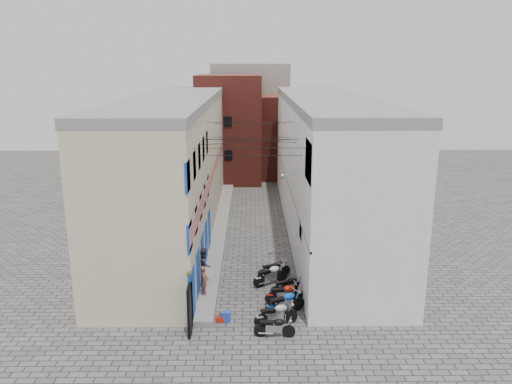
{
  "coord_description": "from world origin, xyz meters",
  "views": [
    {
      "loc": [
        0.06,
        -19.41,
        11.08
      ],
      "look_at": [
        0.37,
        11.73,
        3.0
      ],
      "focal_mm": 35.0,
      "sensor_mm": 36.0,
      "label": 1
    }
  ],
  "objects_px": {
    "motorcycle_g": "(274,268)",
    "red_crate": "(220,319)",
    "motorcycle_e": "(288,285)",
    "person_b": "(204,265)",
    "water_jug_near": "(223,317)",
    "motorcycle_f": "(271,274)",
    "water_jug_far": "(227,317)",
    "motorcycle_c": "(285,302)",
    "motorcycle_b": "(276,313)",
    "motorcycle_d": "(285,293)",
    "motorcycle_a": "(275,326)",
    "person_a": "(204,280)"
  },
  "relations": [
    {
      "from": "motorcycle_c",
      "to": "person_a",
      "type": "distance_m",
      "value": 4.1
    },
    {
      "from": "motorcycle_f",
      "to": "person_b",
      "type": "bearing_deg",
      "value": -117.62
    },
    {
      "from": "motorcycle_b",
      "to": "motorcycle_c",
      "type": "distance_m",
      "value": 1.13
    },
    {
      "from": "motorcycle_e",
      "to": "person_a",
      "type": "distance_m",
      "value": 4.12
    },
    {
      "from": "motorcycle_d",
      "to": "red_crate",
      "type": "relative_size",
      "value": 5.35
    },
    {
      "from": "motorcycle_c",
      "to": "motorcycle_g",
      "type": "bearing_deg",
      "value": 157.25
    },
    {
      "from": "motorcycle_b",
      "to": "motorcycle_d",
      "type": "bearing_deg",
      "value": 148.33
    },
    {
      "from": "person_b",
      "to": "water_jug_far",
      "type": "distance_m",
      "value": 4.0
    },
    {
      "from": "motorcycle_c",
      "to": "motorcycle_g",
      "type": "relative_size",
      "value": 1.09
    },
    {
      "from": "motorcycle_b",
      "to": "red_crate",
      "type": "xyz_separation_m",
      "value": [
        -2.46,
        0.35,
        -0.46
      ]
    },
    {
      "from": "motorcycle_e",
      "to": "motorcycle_f",
      "type": "distance_m",
      "value": 1.49
    },
    {
      "from": "water_jug_near",
      "to": "motorcycle_b",
      "type": "bearing_deg",
      "value": -8.53
    },
    {
      "from": "person_a",
      "to": "red_crate",
      "type": "relative_size",
      "value": 4.0
    },
    {
      "from": "motorcycle_b",
      "to": "red_crate",
      "type": "bearing_deg",
      "value": -115.08
    },
    {
      "from": "motorcycle_e",
      "to": "water_jug_far",
      "type": "distance_m",
      "value": 3.85
    },
    {
      "from": "motorcycle_e",
      "to": "motorcycle_g",
      "type": "xyz_separation_m",
      "value": [
        -0.59,
        2.06,
        -0.0
      ]
    },
    {
      "from": "motorcycle_b",
      "to": "person_a",
      "type": "distance_m",
      "value": 4.22
    },
    {
      "from": "person_b",
      "to": "motorcycle_e",
      "type": "bearing_deg",
      "value": -109.02
    },
    {
      "from": "motorcycle_a",
      "to": "motorcycle_e",
      "type": "bearing_deg",
      "value": 171.61
    },
    {
      "from": "red_crate",
      "to": "motorcycle_e",
      "type": "bearing_deg",
      "value": 38.56
    },
    {
      "from": "person_b",
      "to": "red_crate",
      "type": "relative_size",
      "value": 5.02
    },
    {
      "from": "motorcycle_g",
      "to": "red_crate",
      "type": "height_order",
      "value": "motorcycle_g"
    },
    {
      "from": "motorcycle_d",
      "to": "motorcycle_e",
      "type": "bearing_deg",
      "value": 157.87
    },
    {
      "from": "person_b",
      "to": "water_jug_near",
      "type": "distance_m",
      "value": 3.95
    },
    {
      "from": "motorcycle_b",
      "to": "motorcycle_e",
      "type": "xyz_separation_m",
      "value": [
        0.74,
        2.89,
        -0.03
      ]
    },
    {
      "from": "motorcycle_e",
      "to": "water_jug_far",
      "type": "relative_size",
      "value": 3.99
    },
    {
      "from": "motorcycle_d",
      "to": "water_jug_far",
      "type": "height_order",
      "value": "motorcycle_d"
    },
    {
      "from": "person_a",
      "to": "motorcycle_b",
      "type": "bearing_deg",
      "value": -128.52
    },
    {
      "from": "motorcycle_d",
      "to": "motorcycle_g",
      "type": "distance_m",
      "value": 2.96
    },
    {
      "from": "motorcycle_c",
      "to": "water_jug_near",
      "type": "distance_m",
      "value": 2.86
    },
    {
      "from": "person_b",
      "to": "motorcycle_d",
      "type": "bearing_deg",
      "value": -120.62
    },
    {
      "from": "motorcycle_b",
      "to": "person_b",
      "type": "height_order",
      "value": "person_b"
    },
    {
      "from": "motorcycle_f",
      "to": "water_jug_near",
      "type": "bearing_deg",
      "value": -60.3
    },
    {
      "from": "water_jug_near",
      "to": "water_jug_far",
      "type": "height_order",
      "value": "water_jug_far"
    },
    {
      "from": "water_jug_near",
      "to": "red_crate",
      "type": "relative_size",
      "value": 1.26
    },
    {
      "from": "red_crate",
      "to": "motorcycle_d",
      "type": "bearing_deg",
      "value": 29.27
    },
    {
      "from": "motorcycle_a",
      "to": "red_crate",
      "type": "distance_m",
      "value": 2.71
    },
    {
      "from": "person_b",
      "to": "water_jug_near",
      "type": "bearing_deg",
      "value": -166.48
    },
    {
      "from": "motorcycle_f",
      "to": "water_jug_near",
      "type": "xyz_separation_m",
      "value": [
        -2.23,
        -3.79,
        -0.36
      ]
    },
    {
      "from": "motorcycle_d",
      "to": "person_a",
      "type": "bearing_deg",
      "value": -106.32
    },
    {
      "from": "water_jug_far",
      "to": "person_a",
      "type": "bearing_deg",
      "value": 118.67
    },
    {
      "from": "motorcycle_f",
      "to": "person_b",
      "type": "relative_size",
      "value": 1.12
    },
    {
      "from": "water_jug_far",
      "to": "motorcycle_f",
      "type": "bearing_deg",
      "value": 61.46
    },
    {
      "from": "motorcycle_g",
      "to": "person_b",
      "type": "height_order",
      "value": "person_b"
    },
    {
      "from": "motorcycle_b",
      "to": "person_a",
      "type": "bearing_deg",
      "value": -144.34
    },
    {
      "from": "motorcycle_c",
      "to": "motorcycle_e",
      "type": "relative_size",
      "value": 1.09
    },
    {
      "from": "person_b",
      "to": "water_jug_far",
      "type": "relative_size",
      "value": 3.83
    },
    {
      "from": "motorcycle_b",
      "to": "motorcycle_e",
      "type": "height_order",
      "value": "motorcycle_b"
    },
    {
      "from": "motorcycle_g",
      "to": "water_jug_near",
      "type": "xyz_separation_m",
      "value": [
        -2.45,
        -4.6,
        -0.32
      ]
    },
    {
      "from": "water_jug_far",
      "to": "water_jug_near",
      "type": "bearing_deg",
      "value": 180.0
    }
  ]
}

